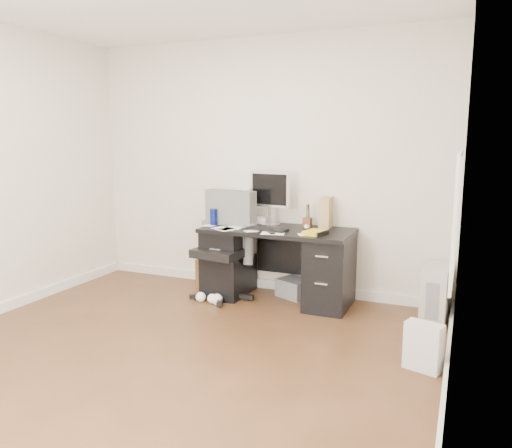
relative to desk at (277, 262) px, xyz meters
The scene contains 18 objects.
ground 1.73m from the desk, 100.29° to the right, with size 4.00×4.00×0.00m, color #432B15.
room_shell 2.07m from the desk, 99.37° to the right, with size 4.02×4.02×2.71m.
desk is the anchor object (origin of this frame).
loose_papers 0.41m from the desk, 165.47° to the right, with size 1.10×0.60×0.00m, color white, non-canonical shape.
lcd_monitor 0.67m from the desk, 135.03° to the left, with size 0.46×0.26×0.58m, color silver, non-canonical shape.
keyboard 0.39m from the desk, 112.22° to the right, with size 0.42×0.14×0.02m, color black.
computer_mouse 0.49m from the desk, ahead, with size 0.07×0.07×0.07m, color silver.
travel_mug 0.82m from the desk, behind, with size 0.08×0.08×0.17m, color navy.
white_binder 0.74m from the desk, 152.87° to the left, with size 0.14×0.30×0.34m, color white.
magazine_file 0.71m from the desk, 27.22° to the left, with size 0.13×0.27×0.31m, color #967648.
pen_cup 0.56m from the desk, 34.93° to the left, with size 0.10×0.10×0.24m, color #532917, non-canonical shape.
yellow_book 0.60m from the desk, 20.04° to the right, with size 0.17×0.22×0.04m, color gold.
paper_remote 0.45m from the desk, 79.19° to the right, with size 0.22×0.18×0.02m, color white, non-canonical shape.
office_chair 0.60m from the desk, 163.72° to the right, with size 0.63×0.63×1.11m, color #565856, non-canonical shape.
pc_tower 1.55m from the desk, ahead, with size 0.22×0.50×0.50m, color #AEAB9D.
shopping_bag 1.87m from the desk, 35.11° to the right, with size 0.26×0.18×0.35m, color silver.
wicker_basket 0.66m from the desk, behind, with size 0.39×0.39×0.39m, color #452A14.
desk_printer 0.37m from the desk, 51.34° to the left, with size 0.32×0.26×0.19m, color slate.
Camera 1 is at (2.03, -2.99, 1.65)m, focal length 35.00 mm.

